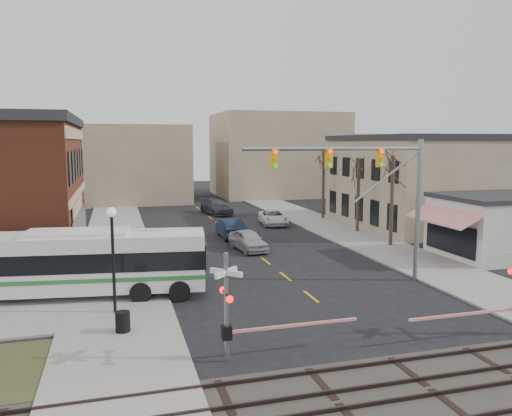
{
  "coord_description": "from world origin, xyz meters",
  "views": [
    {
      "loc": [
        -9.41,
        -20.94,
        7.84
      ],
      "look_at": [
        -0.48,
        10.64,
        3.5
      ],
      "focal_mm": 35.0,
      "sensor_mm": 36.0,
      "label": 1
    }
  ],
  "objects_px": {
    "street_lamp": "(112,239)",
    "pedestrian_near": "(137,282)",
    "rr_crossing_west": "(238,308)",
    "rr_crossing_east": "(512,288)",
    "car_a": "(248,240)",
    "pedestrian_far": "(114,262)",
    "traffic_signal_mast": "(374,181)",
    "car_c": "(273,217)",
    "trash_bin": "(123,322)",
    "car_b": "(230,228)",
    "car_d": "(216,207)",
    "transit_bus": "(78,262)"
  },
  "relations": [
    {
      "from": "pedestrian_far",
      "to": "street_lamp",
      "type": "bearing_deg",
      "value": -150.74
    },
    {
      "from": "rr_crossing_west",
      "to": "rr_crossing_east",
      "type": "distance_m",
      "value": 11.24
    },
    {
      "from": "transit_bus",
      "to": "traffic_signal_mast",
      "type": "height_order",
      "value": "traffic_signal_mast"
    },
    {
      "from": "trash_bin",
      "to": "car_a",
      "type": "distance_m",
      "value": 16.79
    },
    {
      "from": "rr_crossing_east",
      "to": "car_c",
      "type": "xyz_separation_m",
      "value": [
        -0.86,
        28.94,
        -1.28
      ]
    },
    {
      "from": "car_b",
      "to": "rr_crossing_east",
      "type": "bearing_deg",
      "value": 105.19
    },
    {
      "from": "trash_bin",
      "to": "car_a",
      "type": "relative_size",
      "value": 0.19
    },
    {
      "from": "traffic_signal_mast",
      "to": "trash_bin",
      "type": "xyz_separation_m",
      "value": [
        -13.41,
        -3.81,
        -5.22
      ]
    },
    {
      "from": "car_d",
      "to": "car_a",
      "type": "bearing_deg",
      "value": -105.98
    },
    {
      "from": "rr_crossing_east",
      "to": "street_lamp",
      "type": "height_order",
      "value": "street_lamp"
    },
    {
      "from": "rr_crossing_east",
      "to": "car_d",
      "type": "height_order",
      "value": "rr_crossing_east"
    },
    {
      "from": "car_a",
      "to": "pedestrian_far",
      "type": "height_order",
      "value": "pedestrian_far"
    },
    {
      "from": "car_a",
      "to": "car_c",
      "type": "height_order",
      "value": "car_a"
    },
    {
      "from": "traffic_signal_mast",
      "to": "street_lamp",
      "type": "distance_m",
      "value": 13.96
    },
    {
      "from": "car_d",
      "to": "pedestrian_far",
      "type": "xyz_separation_m",
      "value": [
        -10.79,
        -24.15,
        0.21
      ]
    },
    {
      "from": "rr_crossing_east",
      "to": "car_b",
      "type": "height_order",
      "value": "rr_crossing_east"
    },
    {
      "from": "transit_bus",
      "to": "street_lamp",
      "type": "height_order",
      "value": "street_lamp"
    },
    {
      "from": "pedestrian_near",
      "to": "car_d",
      "type": "bearing_deg",
      "value": -8.62
    },
    {
      "from": "traffic_signal_mast",
      "to": "street_lamp",
      "type": "bearing_deg",
      "value": -174.64
    },
    {
      "from": "transit_bus",
      "to": "pedestrian_near",
      "type": "xyz_separation_m",
      "value": [
        2.79,
        -1.18,
        -0.94
      ]
    },
    {
      "from": "rr_crossing_west",
      "to": "car_c",
      "type": "relative_size",
      "value": 1.12
    },
    {
      "from": "transit_bus",
      "to": "traffic_signal_mast",
      "type": "bearing_deg",
      "value": -6.75
    },
    {
      "from": "street_lamp",
      "to": "car_b",
      "type": "distance_m",
      "value": 19.38
    },
    {
      "from": "car_c",
      "to": "car_a",
      "type": "bearing_deg",
      "value": -110.32
    },
    {
      "from": "transit_bus",
      "to": "trash_bin",
      "type": "xyz_separation_m",
      "value": [
        2.04,
        -5.64,
        -1.31
      ]
    },
    {
      "from": "traffic_signal_mast",
      "to": "pedestrian_near",
      "type": "xyz_separation_m",
      "value": [
        -12.66,
        0.64,
        -4.85
      ]
    },
    {
      "from": "transit_bus",
      "to": "street_lamp",
      "type": "bearing_deg",
      "value": -60.91
    },
    {
      "from": "street_lamp",
      "to": "pedestrian_far",
      "type": "bearing_deg",
      "value": 90.15
    },
    {
      "from": "street_lamp",
      "to": "pedestrian_near",
      "type": "relative_size",
      "value": 3.08
    },
    {
      "from": "traffic_signal_mast",
      "to": "car_b",
      "type": "relative_size",
      "value": 2.15
    },
    {
      "from": "rr_crossing_west",
      "to": "street_lamp",
      "type": "distance_m",
      "value": 7.72
    },
    {
      "from": "street_lamp",
      "to": "car_a",
      "type": "relative_size",
      "value": 1.1
    },
    {
      "from": "transit_bus",
      "to": "car_b",
      "type": "xyz_separation_m",
      "value": [
        10.98,
        13.69,
        -1.05
      ]
    },
    {
      "from": "transit_bus",
      "to": "car_c",
      "type": "distance_m",
      "value": 25.02
    },
    {
      "from": "rr_crossing_west",
      "to": "pedestrian_near",
      "type": "xyz_separation_m",
      "value": [
        -3.22,
        8.17,
        -1.06
      ]
    },
    {
      "from": "car_a",
      "to": "pedestrian_far",
      "type": "bearing_deg",
      "value": -158.19
    },
    {
      "from": "street_lamp",
      "to": "traffic_signal_mast",
      "type": "bearing_deg",
      "value": 5.36
    },
    {
      "from": "car_b",
      "to": "traffic_signal_mast",
      "type": "bearing_deg",
      "value": 106.51
    },
    {
      "from": "rr_crossing_east",
      "to": "pedestrian_far",
      "type": "height_order",
      "value": "rr_crossing_east"
    },
    {
      "from": "rr_crossing_west",
      "to": "pedestrian_near",
      "type": "distance_m",
      "value": 8.84
    },
    {
      "from": "traffic_signal_mast",
      "to": "pedestrian_far",
      "type": "height_order",
      "value": "traffic_signal_mast"
    },
    {
      "from": "transit_bus",
      "to": "pedestrian_far",
      "type": "relative_size",
      "value": 7.4
    },
    {
      "from": "rr_crossing_west",
      "to": "rr_crossing_east",
      "type": "height_order",
      "value": "same"
    },
    {
      "from": "car_d",
      "to": "transit_bus",
      "type": "bearing_deg",
      "value": -126.4
    },
    {
      "from": "rr_crossing_east",
      "to": "car_d",
      "type": "distance_m",
      "value": 37.63
    },
    {
      "from": "car_a",
      "to": "car_d",
      "type": "xyz_separation_m",
      "value": [
        1.39,
        18.77,
        0.04
      ]
    },
    {
      "from": "traffic_signal_mast",
      "to": "trash_bin",
      "type": "relative_size",
      "value": 12.45
    },
    {
      "from": "rr_crossing_west",
      "to": "car_d",
      "type": "bearing_deg",
      "value": 79.94
    },
    {
      "from": "pedestrian_near",
      "to": "rr_crossing_east",
      "type": "bearing_deg",
      "value": -111.31
    },
    {
      "from": "rr_crossing_west",
      "to": "rr_crossing_east",
      "type": "bearing_deg",
      "value": -3.53
    }
  ]
}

